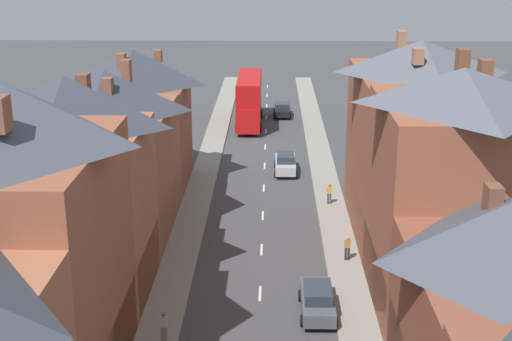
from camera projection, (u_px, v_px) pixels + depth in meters
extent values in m
cube|color=gray|center=(196.00, 204.00, 53.73)|extent=(2.20, 104.00, 0.14)
cube|color=gray|center=(331.00, 205.00, 53.52)|extent=(2.20, 104.00, 0.14)
cube|color=silver|center=(260.00, 293.00, 40.33)|extent=(0.14, 1.80, 0.01)
cube|color=silver|center=(262.00, 250.00, 46.04)|extent=(0.14, 1.80, 0.01)
cube|color=silver|center=(263.00, 215.00, 51.74)|extent=(0.14, 1.80, 0.01)
cube|color=silver|center=(264.00, 188.00, 57.45)|extent=(0.14, 1.80, 0.01)
cube|color=silver|center=(265.00, 166.00, 63.15)|extent=(0.14, 1.80, 0.01)
cube|color=silver|center=(265.00, 147.00, 68.86)|extent=(0.14, 1.80, 0.01)
cube|color=silver|center=(266.00, 131.00, 74.57)|extent=(0.14, 1.80, 0.01)
cube|color=silver|center=(266.00, 117.00, 80.27)|extent=(0.14, 1.80, 0.01)
cube|color=silver|center=(267.00, 106.00, 85.98)|extent=(0.14, 1.80, 0.01)
cube|color=silver|center=(267.00, 95.00, 91.68)|extent=(0.14, 1.80, 0.01)
cube|color=silver|center=(267.00, 86.00, 97.39)|extent=(0.14, 1.80, 0.01)
cube|color=#935138|center=(16.00, 274.00, 30.15)|extent=(8.00, 10.66, 11.24)
cube|color=#A36042|center=(74.00, 213.00, 39.06)|extent=(8.00, 7.55, 9.63)
cube|color=navy|center=(149.00, 267.00, 39.97)|extent=(0.12, 6.94, 3.20)
pyramid|color=#383D47|center=(65.00, 102.00, 37.14)|extent=(8.00, 7.55, 2.80)
cube|color=brown|center=(84.00, 87.00, 37.57)|extent=(0.60, 0.90, 1.35)
cube|color=brown|center=(111.00, 171.00, 48.00)|extent=(8.00, 10.88, 8.45)
cube|color=maroon|center=(171.00, 208.00, 48.73)|extent=(0.12, 10.01, 3.20)
pyramid|color=#383D47|center=(106.00, 91.00, 46.30)|extent=(8.00, 10.88, 2.59)
cube|color=brown|center=(126.00, 71.00, 48.75)|extent=(0.60, 0.90, 1.56)
cube|color=brown|center=(108.00, 87.00, 44.44)|extent=(0.60, 0.90, 1.17)
cube|color=brown|center=(137.00, 136.00, 56.98)|extent=(8.00, 7.93, 8.27)
cube|color=black|center=(187.00, 166.00, 57.68)|extent=(0.12, 7.30, 3.20)
pyramid|color=#383D47|center=(133.00, 67.00, 55.27)|extent=(8.00, 7.93, 2.83)
cube|color=brown|center=(158.00, 56.00, 57.35)|extent=(0.60, 0.90, 0.97)
cube|color=brown|center=(122.00, 62.00, 53.58)|extent=(0.60, 0.90, 1.29)
cube|color=brown|center=(493.00, 202.00, 28.43)|extent=(0.60, 0.90, 1.40)
cube|color=#935138|center=(453.00, 207.00, 37.61)|extent=(8.00, 9.71, 11.27)
cube|color=black|center=(374.00, 275.00, 38.94)|extent=(0.12, 8.93, 3.20)
pyramid|color=#565B66|center=(464.00, 85.00, 35.60)|extent=(8.00, 9.71, 1.78)
cube|color=brown|center=(485.00, 71.00, 36.38)|extent=(0.60, 0.90, 1.13)
cube|color=brown|center=(462.00, 63.00, 37.75)|extent=(0.60, 0.90, 1.46)
cube|color=#935138|center=(415.00, 153.00, 47.73)|extent=(8.00, 11.47, 10.92)
cube|color=olive|center=(353.00, 206.00, 49.01)|extent=(0.12, 10.55, 3.20)
pyramid|color=#565B66|center=(422.00, 56.00, 45.72)|extent=(8.00, 11.47, 2.10)
cube|color=#99664C|center=(402.00, 40.00, 48.43)|extent=(0.60, 0.90, 1.24)
cube|color=#99664C|center=(418.00, 56.00, 42.63)|extent=(0.60, 0.90, 0.95)
cube|color=red|center=(249.00, 110.00, 76.48)|extent=(2.44, 10.80, 2.50)
cube|color=red|center=(249.00, 88.00, 75.74)|extent=(2.44, 10.58, 2.30)
cube|color=red|center=(249.00, 77.00, 75.37)|extent=(2.39, 10.37, 0.10)
cube|color=#28333D|center=(251.00, 98.00, 81.51)|extent=(2.20, 0.10, 1.20)
cube|color=#28333D|center=(251.00, 78.00, 80.80)|extent=(2.20, 0.10, 1.10)
cube|color=#28333D|center=(238.00, 108.00, 76.43)|extent=(0.06, 9.18, 0.90)
cube|color=#28333D|center=(238.00, 87.00, 75.73)|extent=(0.06, 9.18, 0.90)
cube|color=yellow|center=(251.00, 71.00, 80.55)|extent=(1.34, 0.08, 0.32)
cylinder|color=black|center=(239.00, 113.00, 80.05)|extent=(0.30, 1.00, 1.00)
cylinder|color=black|center=(261.00, 113.00, 79.99)|extent=(0.30, 1.00, 1.00)
cylinder|color=black|center=(237.00, 127.00, 74.04)|extent=(0.30, 1.00, 1.00)
cylinder|color=black|center=(260.00, 128.00, 73.99)|extent=(0.30, 1.00, 1.00)
cube|color=black|center=(282.00, 111.00, 80.61)|extent=(1.70, 4.09, 0.70)
cube|color=#28333D|center=(282.00, 105.00, 80.21)|extent=(1.46, 2.04, 0.60)
cylinder|color=black|center=(275.00, 111.00, 81.94)|extent=(0.20, 0.62, 0.62)
cylinder|color=black|center=(289.00, 111.00, 81.90)|extent=(0.20, 0.62, 0.62)
cylinder|color=black|center=(275.00, 116.00, 79.53)|extent=(0.20, 0.62, 0.62)
cylinder|color=black|center=(290.00, 116.00, 79.49)|extent=(0.20, 0.62, 0.62)
cube|color=#4C515B|center=(317.00, 302.00, 38.03)|extent=(1.70, 4.42, 0.74)
cube|color=#28333D|center=(318.00, 292.00, 37.61)|extent=(1.46, 2.21, 0.60)
cylinder|color=black|center=(300.00, 295.00, 39.47)|extent=(0.20, 0.62, 0.62)
cylinder|color=black|center=(331.00, 296.00, 39.43)|extent=(0.20, 0.62, 0.62)
cylinder|color=black|center=(302.00, 321.00, 36.86)|extent=(0.20, 0.62, 0.62)
cylinder|color=black|center=(335.00, 321.00, 36.82)|extent=(0.20, 0.62, 0.62)
cube|color=#B7BABF|center=(285.00, 165.00, 61.14)|extent=(1.70, 4.42, 0.79)
cube|color=#28333D|center=(285.00, 158.00, 60.71)|extent=(1.46, 2.21, 0.60)
cylinder|color=black|center=(275.00, 164.00, 62.58)|extent=(0.20, 0.62, 0.62)
cylinder|color=black|center=(295.00, 164.00, 62.54)|extent=(0.20, 0.62, 0.62)
cylinder|color=black|center=(275.00, 174.00, 59.97)|extent=(0.20, 0.62, 0.62)
cylinder|color=black|center=(296.00, 174.00, 59.94)|extent=(0.20, 0.62, 0.62)
cylinder|color=gray|center=(162.00, 334.00, 35.12)|extent=(0.14, 0.14, 0.84)
cylinder|color=gray|center=(166.00, 334.00, 35.12)|extent=(0.14, 0.14, 0.84)
cube|color=silver|center=(164.00, 322.00, 34.91)|extent=(0.36, 0.22, 0.54)
sphere|color=brown|center=(163.00, 315.00, 34.79)|extent=(0.22, 0.22, 0.22)
cylinder|color=#23232D|center=(346.00, 254.00, 44.13)|extent=(0.14, 0.14, 0.84)
cylinder|color=#23232D|center=(349.00, 254.00, 44.12)|extent=(0.14, 0.14, 0.84)
cube|color=#A87A38|center=(348.00, 243.00, 43.91)|extent=(0.36, 0.22, 0.54)
sphere|color=tan|center=(348.00, 238.00, 43.79)|extent=(0.22, 0.22, 0.22)
cylinder|color=#3D4256|center=(328.00, 198.00, 53.55)|extent=(0.14, 0.14, 0.84)
cylinder|color=#3D4256|center=(330.00, 198.00, 53.55)|extent=(0.14, 0.14, 0.84)
cube|color=gold|center=(329.00, 190.00, 53.34)|extent=(0.36, 0.22, 0.54)
sphere|color=#9E7051|center=(330.00, 185.00, 53.22)|extent=(0.22, 0.22, 0.22)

